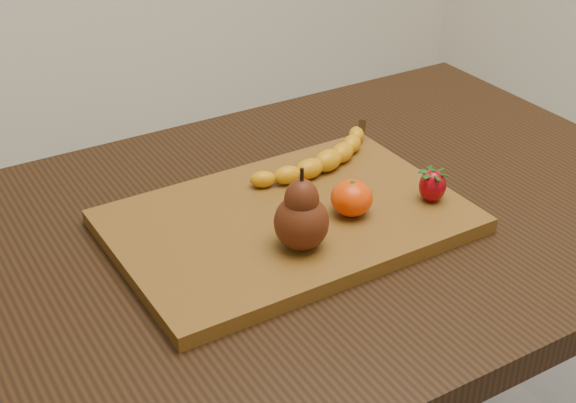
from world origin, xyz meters
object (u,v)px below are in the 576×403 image
cutting_board (288,221)px  mandarin (352,198)px  pear (302,209)px  table (329,268)px

cutting_board → mandarin: mandarin is taller
pear → cutting_board: bearing=71.7°
cutting_board → mandarin: (0.07, -0.04, 0.03)m
table → pear: (-0.10, -0.08, 0.17)m
pear → table: bearing=39.4°
table → mandarin: size_ratio=18.17×
table → mandarin: (-0.00, -0.05, 0.14)m
pear → mandarin: size_ratio=1.90×
mandarin → table: bearing=87.6°
cutting_board → table: bearing=7.3°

